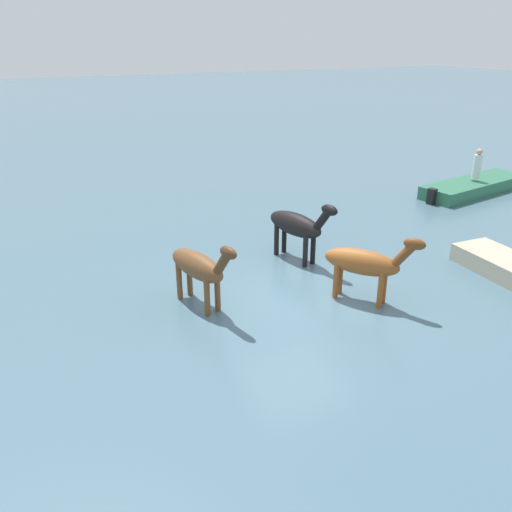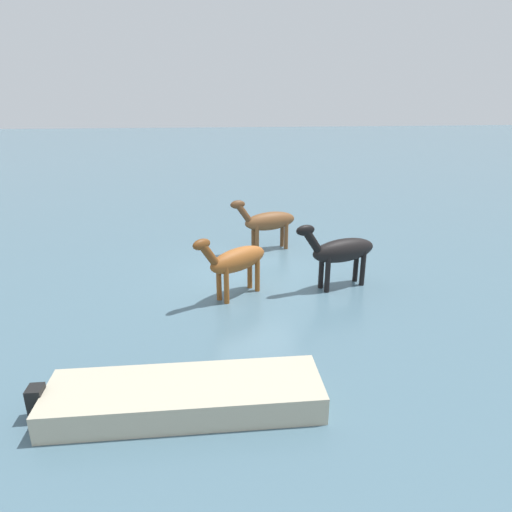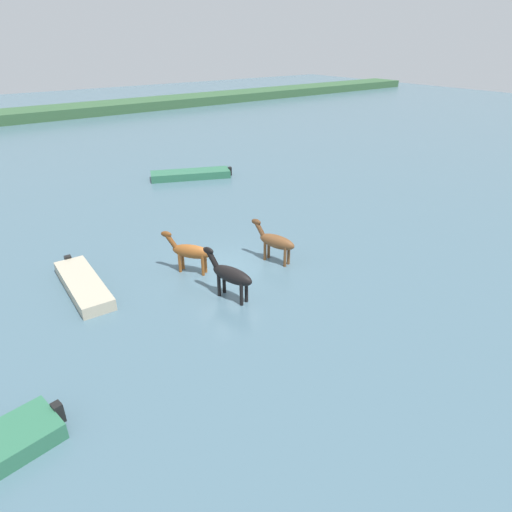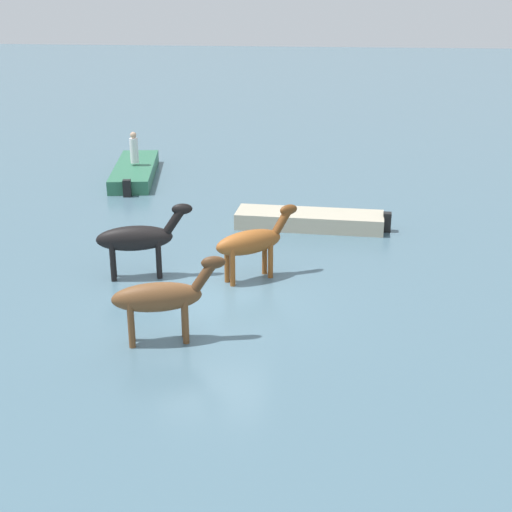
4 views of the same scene
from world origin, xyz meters
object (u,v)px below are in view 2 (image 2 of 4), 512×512
horse_dun_straggler (236,260)px  boat_tender_starboard (184,400)px  horse_gray_outer (268,222)px  horse_dark_mare (341,251)px

horse_dun_straggler → boat_tender_starboard: 4.57m
horse_gray_outer → horse_dun_straggler: bearing=51.8°
horse_dun_straggler → horse_gray_outer: 3.87m
horse_dun_straggler → horse_gray_outer: size_ratio=0.88×
horse_gray_outer → boat_tender_starboard: size_ratio=0.50×
boat_tender_starboard → horse_dun_straggler: bearing=75.6°
horse_dark_mare → horse_gray_outer: (3.39, 1.43, -0.03)m
horse_gray_outer → horse_dark_mare: bearing=96.2°
horse_dark_mare → boat_tender_starboard: size_ratio=0.51×
horse_dark_mare → boat_tender_starboard: 6.18m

